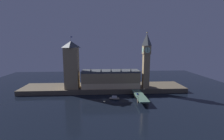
# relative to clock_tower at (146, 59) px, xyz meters

# --- Properties ---
(ground_plane) EXTENTS (400.00, 400.00, 0.00)m
(ground_plane) POSITION_rel_clock_tower_xyz_m (-55.06, -25.51, -44.46)
(ground_plane) COLOR black
(embankment) EXTENTS (220.00, 42.00, 6.04)m
(embankment) POSITION_rel_clock_tower_xyz_m (-55.06, 13.49, -41.44)
(embankment) COLOR brown
(embankment) RESTS_ON ground_plane
(parliament_hall) EXTENTS (76.19, 24.19, 27.21)m
(parliament_hall) POSITION_rel_clock_tower_xyz_m (-45.99, 6.91, -27.12)
(parliament_hall) COLOR #9E845B
(parliament_hall) RESTS_ON embankment
(clock_tower) EXTENTS (9.97, 10.08, 72.49)m
(clock_tower) POSITION_rel_clock_tower_xyz_m (0.00, 0.00, 0.00)
(clock_tower) COLOR #9E845B
(clock_tower) RESTS_ON embankment
(victoria_tower) EXTENTS (17.71, 17.71, 67.21)m
(victoria_tower) POSITION_rel_clock_tower_xyz_m (-96.65, 4.67, -7.68)
(victoria_tower) COLOR #9E845B
(victoria_tower) RESTS_ON embankment
(bridge) EXTENTS (10.49, 46.00, 6.02)m
(bridge) POSITION_rel_clock_tower_xyz_m (-14.46, -30.51, -39.99)
(bridge) COLOR #476656
(bridge) RESTS_ON ground_plane
(car_northbound_lead) EXTENTS (1.97, 4.18, 1.36)m
(car_northbound_lead) POSITION_rel_clock_tower_xyz_m (-16.76, -28.12, -37.81)
(car_northbound_lead) COLOR navy
(car_northbound_lead) RESTS_ON bridge
(pedestrian_near_rail) EXTENTS (0.38, 0.38, 1.66)m
(pedestrian_near_rail) POSITION_rel_clock_tower_xyz_m (-19.07, -38.31, -37.57)
(pedestrian_near_rail) COLOR black
(pedestrian_near_rail) RESTS_ON bridge
(pedestrian_mid_walk) EXTENTS (0.38, 0.38, 1.85)m
(pedestrian_mid_walk) POSITION_rel_clock_tower_xyz_m (-9.84, -31.15, -37.46)
(pedestrian_mid_walk) COLOR black
(pedestrian_mid_walk) RESTS_ON bridge
(pedestrian_far_rail) EXTENTS (0.38, 0.38, 1.73)m
(pedestrian_far_rail) POSITION_rel_clock_tower_xyz_m (-19.07, -22.50, -37.53)
(pedestrian_far_rail) COLOR black
(pedestrian_far_rail) RESTS_ON bridge
(street_lamp_near) EXTENTS (1.34, 0.60, 6.57)m
(street_lamp_near) POSITION_rel_clock_tower_xyz_m (-19.47, -45.23, -34.33)
(street_lamp_near) COLOR #2D3333
(street_lamp_near) RESTS_ON bridge
(street_lamp_mid) EXTENTS (1.34, 0.60, 7.20)m
(street_lamp_mid) POSITION_rel_clock_tower_xyz_m (-9.44, -30.51, -33.95)
(street_lamp_mid) COLOR #2D3333
(street_lamp_mid) RESTS_ON bridge
(boat_upstream) EXTENTS (12.91, 5.89, 4.23)m
(boat_upstream) POSITION_rel_clock_tower_xyz_m (-43.43, -27.08, -42.92)
(boat_upstream) COLOR #B2A893
(boat_upstream) RESTS_ON ground_plane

